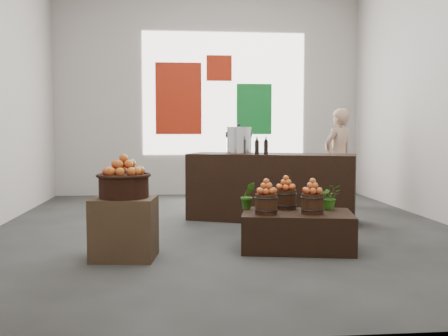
{
  "coord_description": "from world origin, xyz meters",
  "views": [
    {
      "loc": [
        -0.62,
        -6.42,
        1.27
      ],
      "look_at": [
        -0.06,
        -0.4,
        0.82
      ],
      "focal_mm": 40.0,
      "sensor_mm": 36.0,
      "label": 1
    }
  ],
  "objects": [
    {
      "name": "herb_garnish_left",
      "position": [
        0.15,
        -0.98,
        0.55
      ],
      "size": [
        0.18,
        0.16,
        0.3
      ],
      "primitive_type": "imported",
      "rotation": [
        0.0,
        0.0,
        0.17
      ],
      "color": "#276214",
      "rests_on": "display_table"
    },
    {
      "name": "ground",
      "position": [
        0.0,
        0.0,
        0.0
      ],
      "size": [
        7.0,
        7.0,
        0.0
      ],
      "primitive_type": "plane",
      "color": "#3A3A37",
      "rests_on": "ground"
    },
    {
      "name": "counter",
      "position": [
        0.69,
        0.5,
        0.47
      ],
      "size": [
        2.42,
        1.52,
        0.95
      ],
      "primitive_type": "cube",
      "rotation": [
        0.0,
        0.0,
        -0.37
      ],
      "color": "black",
      "rests_on": "ground"
    },
    {
      "name": "deco_green_right",
      "position": [
        0.9,
        3.47,
        1.7
      ],
      "size": [
        0.7,
        0.04,
        1.0
      ],
      "primitive_type": "cube",
      "color": "#117228",
      "rests_on": "back_wall"
    },
    {
      "name": "apples_in_basket",
      "position": [
        -1.16,
        -1.46,
        0.93
      ],
      "size": [
        0.38,
        0.38,
        0.2
      ],
      "primitive_type": null,
      "color": "#A7051C",
      "rests_on": "wicker_basket"
    },
    {
      "name": "apple_bucket_front_left",
      "position": [
        0.29,
        -1.35,
        0.51
      ],
      "size": [
        0.23,
        0.23,
        0.21
      ],
      "primitive_type": "cylinder",
      "color": "#361A0E",
      "rests_on": "display_table"
    },
    {
      "name": "apples_in_bucket_front_left",
      "position": [
        0.29,
        -1.35,
        0.69
      ],
      "size": [
        0.17,
        0.17,
        0.16
      ],
      "primitive_type": null,
      "color": "#A7051C",
      "rests_on": "apple_bucket_front_left"
    },
    {
      "name": "stock_pot_left",
      "position": [
        0.25,
        0.67,
        1.12
      ],
      "size": [
        0.36,
        0.36,
        0.36
      ],
      "primitive_type": "cylinder",
      "color": "silver",
      "rests_on": "counter"
    },
    {
      "name": "deco_red_left",
      "position": [
        -0.6,
        3.47,
        1.9
      ],
      "size": [
        0.9,
        0.04,
        1.4
      ],
      "primitive_type": "cube",
      "color": "#A7210C",
      "rests_on": "back_wall"
    },
    {
      "name": "back_opening",
      "position": [
        0.3,
        3.48,
        2.0
      ],
      "size": [
        3.2,
        0.02,
        2.4
      ],
      "primitive_type": "cube",
      "color": "white",
      "rests_on": "back_wall"
    },
    {
      "name": "back_wall",
      "position": [
        0.0,
        3.5,
        2.0
      ],
      "size": [
        6.0,
        0.04,
        4.0
      ],
      "primitive_type": "cube",
      "color": "#B4AEA6",
      "rests_on": "ground"
    },
    {
      "name": "apple_bucket_rear",
      "position": [
        0.57,
        -1.02,
        0.51
      ],
      "size": [
        0.23,
        0.23,
        0.21
      ],
      "primitive_type": "cylinder",
      "color": "#361A0E",
      "rests_on": "display_table"
    },
    {
      "name": "crate",
      "position": [
        -1.16,
        -1.46,
        0.3
      ],
      "size": [
        0.67,
        0.57,
        0.61
      ],
      "primitive_type": "cube",
      "rotation": [
        0.0,
        0.0,
        -0.12
      ],
      "color": "brown",
      "rests_on": "ground"
    },
    {
      "name": "deco_red_upper",
      "position": [
        0.2,
        3.47,
        2.5
      ],
      "size": [
        0.5,
        0.04,
        0.5
      ],
      "primitive_type": "cube",
      "color": "#A7210C",
      "rests_on": "back_wall"
    },
    {
      "name": "apples_in_bucket_front_right",
      "position": [
        0.78,
        -1.37,
        0.69
      ],
      "size": [
        0.17,
        0.17,
        0.16
      ],
      "primitive_type": null,
      "color": "#A7051C",
      "rests_on": "apple_bucket_front_right"
    },
    {
      "name": "herb_garnish_right",
      "position": [
        1.04,
        -1.1,
        0.54
      ],
      "size": [
        0.27,
        0.24,
        0.28
      ],
      "primitive_type": "imported",
      "rotation": [
        0.0,
        0.0,
        -0.08
      ],
      "color": "#276214",
      "rests_on": "display_table"
    },
    {
      "name": "display_table",
      "position": [
        0.64,
        -1.25,
        0.2
      ],
      "size": [
        1.27,
        0.91,
        0.4
      ],
      "primitive_type": "cube",
      "rotation": [
        0.0,
        0.0,
        -0.18
      ],
      "color": "black",
      "rests_on": "ground"
    },
    {
      "name": "apples_in_bucket_rear",
      "position": [
        0.57,
        -1.02,
        0.69
      ],
      "size": [
        0.17,
        0.17,
        0.16
      ],
      "primitive_type": null,
      "color": "#A7051C",
      "rests_on": "apple_bucket_rear"
    },
    {
      "name": "shopper",
      "position": [
        2.08,
        1.78,
        0.82
      ],
      "size": [
        0.72,
        0.64,
        1.64
      ],
      "primitive_type": "imported",
      "rotation": [
        0.0,
        0.0,
        3.67
      ],
      "color": "tan",
      "rests_on": "ground"
    },
    {
      "name": "apple_bucket_front_right",
      "position": [
        0.78,
        -1.37,
        0.51
      ],
      "size": [
        0.23,
        0.23,
        0.21
      ],
      "primitive_type": "cylinder",
      "color": "#361A0E",
      "rests_on": "display_table"
    },
    {
      "name": "wicker_basket",
      "position": [
        -1.16,
        -1.46,
        0.72
      ],
      "size": [
        0.49,
        0.49,
        0.22
      ],
      "primitive_type": "cylinder",
      "color": "black",
      "rests_on": "crate"
    },
    {
      "name": "oil_cruets",
      "position": [
        0.61,
        0.29,
        1.08
      ],
      "size": [
        0.18,
        0.12,
        0.26
      ],
      "primitive_type": null,
      "rotation": [
        0.0,
        0.0,
        -0.37
      ],
      "color": "black",
      "rests_on": "counter"
    }
  ]
}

